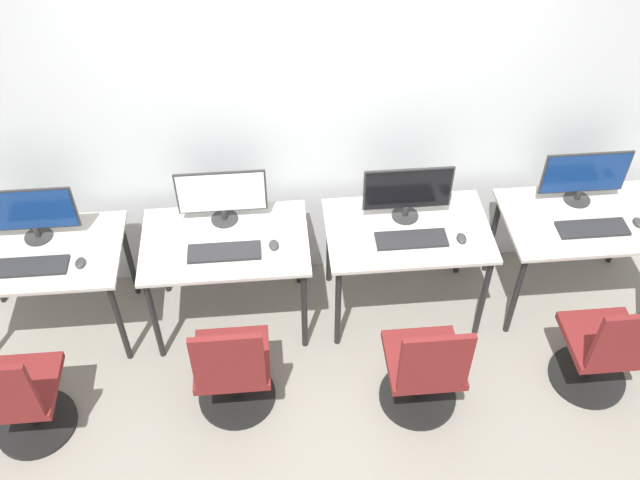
% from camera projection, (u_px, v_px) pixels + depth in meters
% --- Properties ---
extents(ground_plane, '(20.00, 20.00, 0.00)m').
position_uv_depth(ground_plane, '(322.00, 349.00, 4.73)').
color(ground_plane, gray).
extents(wall_back, '(12.00, 0.05, 2.80)m').
position_uv_depth(wall_back, '(310.00, 103.00, 4.32)').
color(wall_back, silver).
rests_on(wall_back, ground_plane).
extents(desk_far_left, '(1.04, 0.67, 0.73)m').
position_uv_depth(desk_far_left, '(39.00, 262.00, 4.41)').
color(desk_far_left, '#BCB7AD').
rests_on(desk_far_left, ground_plane).
extents(monitor_far_left, '(0.56, 0.17, 0.38)m').
position_uv_depth(monitor_far_left, '(30.00, 212.00, 4.30)').
color(monitor_far_left, '#2D2D2D').
rests_on(monitor_far_left, desk_far_left).
extents(keyboard_far_left, '(0.45, 0.15, 0.02)m').
position_uv_depth(keyboard_far_left, '(30.00, 267.00, 4.25)').
color(keyboard_far_left, '#262628').
rests_on(keyboard_far_left, desk_far_left).
extents(mouse_far_left, '(0.06, 0.09, 0.03)m').
position_uv_depth(mouse_far_left, '(80.00, 263.00, 4.26)').
color(mouse_far_left, '#333333').
rests_on(mouse_far_left, desk_far_left).
extents(office_chair_far_left, '(0.48, 0.48, 0.86)m').
position_uv_depth(office_chair_far_left, '(19.00, 401.00, 4.05)').
color(office_chair_far_left, black).
rests_on(office_chair_far_left, ground_plane).
extents(desk_left, '(1.04, 0.67, 0.73)m').
position_uv_depth(desk_left, '(226.00, 250.00, 4.49)').
color(desk_left, '#BCB7AD').
rests_on(desk_left, ground_plane).
extents(monitor_left, '(0.56, 0.17, 0.38)m').
position_uv_depth(monitor_left, '(222.00, 195.00, 4.42)').
color(monitor_left, '#2D2D2D').
rests_on(monitor_left, desk_left).
extents(keyboard_left, '(0.45, 0.15, 0.02)m').
position_uv_depth(keyboard_left, '(224.00, 252.00, 4.34)').
color(keyboard_left, '#262628').
rests_on(keyboard_left, desk_left).
extents(mouse_left, '(0.06, 0.09, 0.03)m').
position_uv_depth(mouse_left, '(274.00, 245.00, 4.37)').
color(mouse_left, '#333333').
rests_on(mouse_left, desk_left).
extents(office_chair_left, '(0.48, 0.48, 0.86)m').
position_uv_depth(office_chair_left, '(233.00, 372.00, 4.19)').
color(office_chair_left, black).
rests_on(office_chair_left, ground_plane).
extents(desk_right, '(1.04, 0.67, 0.73)m').
position_uv_depth(desk_right, '(407.00, 239.00, 4.56)').
color(desk_right, '#BCB7AD').
rests_on(desk_right, ground_plane).
extents(monitor_right, '(0.56, 0.17, 0.38)m').
position_uv_depth(monitor_right, '(408.00, 192.00, 4.44)').
color(monitor_right, '#2D2D2D').
rests_on(monitor_right, desk_right).
extents(keyboard_right, '(0.45, 0.15, 0.02)m').
position_uv_depth(keyboard_right, '(411.00, 239.00, 4.42)').
color(keyboard_right, '#262628').
rests_on(keyboard_right, desk_right).
extents(mouse_right, '(0.06, 0.09, 0.03)m').
position_uv_depth(mouse_right, '(462.00, 238.00, 4.41)').
color(mouse_right, '#333333').
rests_on(mouse_right, desk_right).
extents(office_chair_right, '(0.48, 0.48, 0.86)m').
position_uv_depth(office_chair_right, '(424.00, 372.00, 4.19)').
color(office_chair_right, black).
rests_on(office_chair_right, ground_plane).
extents(desk_far_right, '(1.04, 0.67, 0.73)m').
position_uv_depth(desk_far_right, '(582.00, 228.00, 4.63)').
color(desk_far_right, '#BCB7AD').
rests_on(desk_far_right, ground_plane).
extents(monitor_far_right, '(0.56, 0.17, 0.38)m').
position_uv_depth(monitor_far_right, '(584.00, 176.00, 4.55)').
color(monitor_far_right, '#2D2D2D').
rests_on(monitor_far_right, desk_far_right).
extents(keyboard_far_right, '(0.45, 0.15, 0.02)m').
position_uv_depth(keyboard_far_right, '(592.00, 228.00, 4.49)').
color(keyboard_far_right, '#262628').
rests_on(keyboard_far_right, desk_far_right).
extents(mouse_far_right, '(0.06, 0.09, 0.03)m').
position_uv_depth(mouse_far_right, '(638.00, 222.00, 4.52)').
color(mouse_far_right, '#333333').
rests_on(mouse_far_right, desk_far_right).
extents(office_chair_far_right, '(0.48, 0.48, 0.86)m').
position_uv_depth(office_chair_far_right, '(604.00, 352.00, 4.29)').
color(office_chair_far_right, black).
rests_on(office_chair_far_right, ground_plane).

